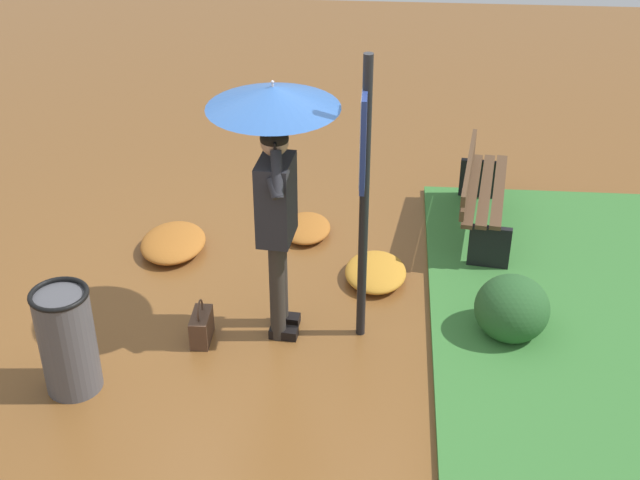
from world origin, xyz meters
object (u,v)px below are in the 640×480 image
Objects in this scene: person_with_umbrella at (275,149)px; park_bench at (481,195)px; trash_bin at (67,340)px; info_sign_post at (364,170)px; handbag at (201,327)px.

person_with_umbrella is 2.56m from park_bench.
trash_bin reaches higher than park_bench.
info_sign_post is 6.22× the size of handbag.
info_sign_post is at bearing -96.47° from person_with_umbrella.
park_bench is 1.68× the size of trash_bin.
park_bench is at bearing -32.66° from info_sign_post.
handbag is at bearing 98.51° from info_sign_post.
person_with_umbrella is 0.89× the size of info_sign_post.
handbag is 0.44× the size of trash_bin.
park_bench is at bearing -47.29° from person_with_umbrella.
info_sign_post is at bearing 147.34° from park_bench.
info_sign_post is at bearing -68.73° from trash_bin.
person_with_umbrella is 2.00m from trash_bin.
trash_bin is (-0.79, 2.04, -1.03)m from info_sign_post.
person_with_umbrella is 0.65m from info_sign_post.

